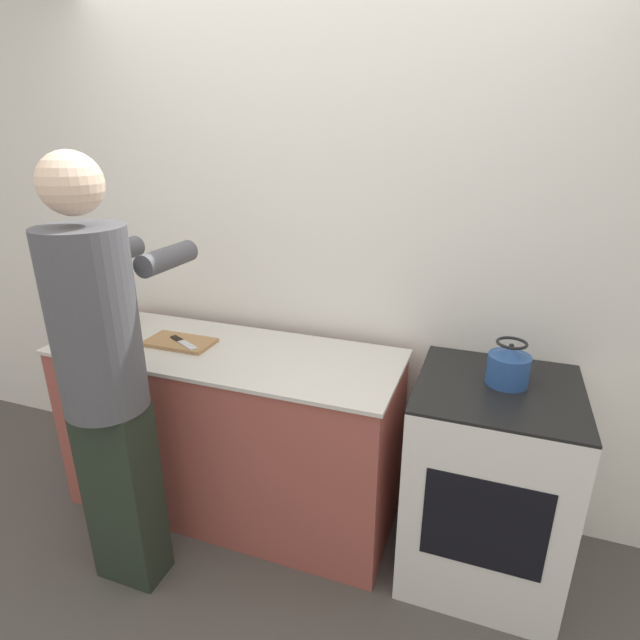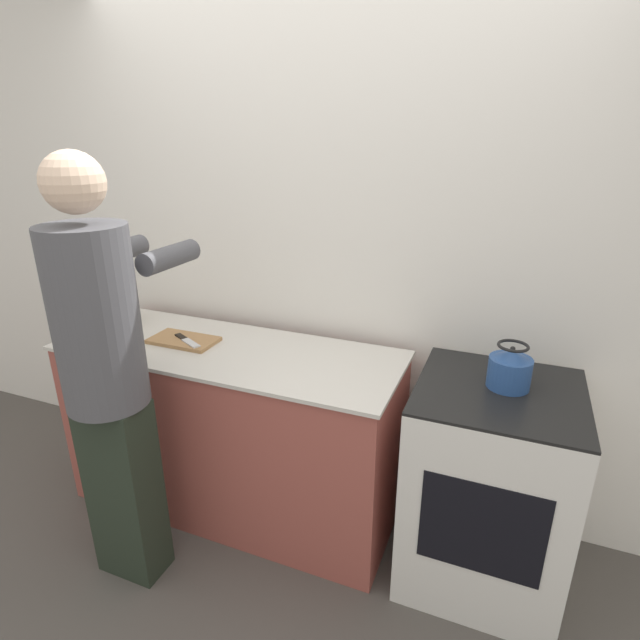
{
  "view_description": "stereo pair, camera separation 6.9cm",
  "coord_description": "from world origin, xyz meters",
  "px_view_note": "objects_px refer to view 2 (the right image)",
  "views": [
    {
      "loc": [
        0.8,
        -1.58,
        1.85
      ],
      "look_at": [
        0.15,
        0.21,
        1.14
      ],
      "focal_mm": 28.0,
      "sensor_mm": 36.0,
      "label": 1
    },
    {
      "loc": [
        0.86,
        -1.55,
        1.85
      ],
      "look_at": [
        0.15,
        0.21,
        1.14
      ],
      "focal_mm": 28.0,
      "sensor_mm": 36.0,
      "label": 2
    }
  ],
  "objects_px": {
    "oven": "(487,485)",
    "bowl_prep": "(108,340)",
    "kettle": "(510,369)",
    "cutting_board": "(184,340)",
    "person": "(107,369)",
    "canister_jar": "(124,311)",
    "knife": "(186,340)"
  },
  "relations": [
    {
      "from": "oven",
      "to": "person",
      "type": "distance_m",
      "value": 1.63
    },
    {
      "from": "canister_jar",
      "to": "oven",
      "type": "bearing_deg",
      "value": -1.88
    },
    {
      "from": "knife",
      "to": "canister_jar",
      "type": "bearing_deg",
      "value": -165.21
    },
    {
      "from": "knife",
      "to": "kettle",
      "type": "height_order",
      "value": "kettle"
    },
    {
      "from": "bowl_prep",
      "to": "knife",
      "type": "bearing_deg",
      "value": 24.81
    },
    {
      "from": "bowl_prep",
      "to": "person",
      "type": "bearing_deg",
      "value": -45.95
    },
    {
      "from": "bowl_prep",
      "to": "cutting_board",
      "type": "bearing_deg",
      "value": 29.63
    },
    {
      "from": "oven",
      "to": "canister_jar",
      "type": "relative_size",
      "value": 5.95
    },
    {
      "from": "cutting_board",
      "to": "bowl_prep",
      "type": "height_order",
      "value": "bowl_prep"
    },
    {
      "from": "cutting_board",
      "to": "knife",
      "type": "bearing_deg",
      "value": -30.17
    },
    {
      "from": "kettle",
      "to": "bowl_prep",
      "type": "distance_m",
      "value": 1.82
    },
    {
      "from": "knife",
      "to": "kettle",
      "type": "relative_size",
      "value": 1.1
    },
    {
      "from": "cutting_board",
      "to": "canister_jar",
      "type": "xyz_separation_m",
      "value": [
        -0.44,
        0.09,
        0.07
      ]
    },
    {
      "from": "canister_jar",
      "to": "kettle",
      "type": "bearing_deg",
      "value": -0.8
    },
    {
      "from": "bowl_prep",
      "to": "canister_jar",
      "type": "distance_m",
      "value": 0.29
    },
    {
      "from": "oven",
      "to": "knife",
      "type": "distance_m",
      "value": 1.51
    },
    {
      "from": "kettle",
      "to": "canister_jar",
      "type": "relative_size",
      "value": 1.19
    },
    {
      "from": "cutting_board",
      "to": "person",
      "type": "bearing_deg",
      "value": -85.96
    },
    {
      "from": "person",
      "to": "cutting_board",
      "type": "distance_m",
      "value": 0.54
    },
    {
      "from": "bowl_prep",
      "to": "canister_jar",
      "type": "bearing_deg",
      "value": 116.69
    },
    {
      "from": "cutting_board",
      "to": "knife",
      "type": "distance_m",
      "value": 0.04
    },
    {
      "from": "oven",
      "to": "bowl_prep",
      "type": "height_order",
      "value": "bowl_prep"
    },
    {
      "from": "kettle",
      "to": "cutting_board",
      "type": "bearing_deg",
      "value": -177.73
    },
    {
      "from": "kettle",
      "to": "canister_jar",
      "type": "distance_m",
      "value": 1.93
    },
    {
      "from": "person",
      "to": "knife",
      "type": "xyz_separation_m",
      "value": [
        -0.01,
        0.51,
        -0.08
      ]
    },
    {
      "from": "kettle",
      "to": "canister_jar",
      "type": "height_order",
      "value": "kettle"
    },
    {
      "from": "oven",
      "to": "person",
      "type": "bearing_deg",
      "value": -159.05
    },
    {
      "from": "cutting_board",
      "to": "bowl_prep",
      "type": "relative_size",
      "value": 1.93
    },
    {
      "from": "oven",
      "to": "kettle",
      "type": "relative_size",
      "value": 5.0
    },
    {
      "from": "person",
      "to": "kettle",
      "type": "relative_size",
      "value": 9.89
    },
    {
      "from": "oven",
      "to": "bowl_prep",
      "type": "relative_size",
      "value": 5.35
    },
    {
      "from": "person",
      "to": "cutting_board",
      "type": "xyz_separation_m",
      "value": [
        -0.04,
        0.53,
        -0.09
      ]
    }
  ]
}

